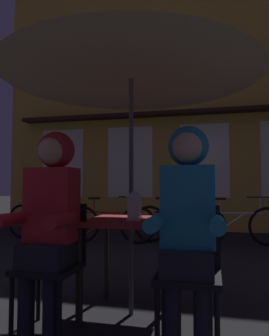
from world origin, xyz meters
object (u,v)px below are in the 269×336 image
bicycle_nearest (43,221)px  person_left_hooded (50,208)px  bicycle_fourth (237,225)px  patio_umbrella (131,57)px  lantern (135,204)px  cafe_table (131,232)px  bicycle_third (177,224)px  person_right_hooded (188,210)px  chair_right (189,265)px  bicycle_second (109,223)px  chair_left (53,258)px

bicycle_nearest → person_left_hooded: bearing=-60.4°
bicycle_fourth → patio_umbrella: bearing=-106.8°
person_left_hooded → lantern: bearing=32.0°
lantern → bicycle_nearest: bearing=128.2°
cafe_table → bicycle_fourth: 3.54m
bicycle_third → lantern: bearing=-89.2°
person_left_hooded → person_right_hooded: size_ratio=1.00×
cafe_table → bicycle_third: (0.00, 3.27, -0.29)m
chair_right → bicycle_second: size_ratio=0.52×
person_right_hooded → patio_umbrella: bearing=138.4°
chair_left → bicycle_second: chair_left is taller
patio_umbrella → lantern: (0.05, -0.09, -1.20)m
lantern → chair_right: (0.43, -0.27, -0.37)m
lantern → bicycle_fourth: size_ratio=0.14×
patio_umbrella → bicycle_nearest: 4.42m
chair_right → patio_umbrella: bearing=142.5°
chair_right → person_left_hooded: person_left_hooded is taller
chair_right → bicycle_fourth: (0.54, 3.75, -0.14)m
person_right_hooded → bicycle_nearest: 4.73m
cafe_table → bicycle_second: size_ratio=0.44×
patio_umbrella → bicycle_second: bearing=110.9°
lantern → bicycle_second: 3.45m
person_left_hooded → bicycle_third: (0.48, 3.69, -0.50)m
cafe_table → person_right_hooded: (0.48, -0.43, 0.21)m
patio_umbrella → lantern: patio_umbrella is taller
patio_umbrella → chair_right: size_ratio=2.66×
bicycle_second → bicycle_fourth: size_ratio=1.00×
chair_right → bicycle_third: size_ratio=0.53×
person_right_hooded → lantern: bearing=142.3°
bicycle_second → bicycle_fourth: bearing=7.4°
person_left_hooded → bicycle_fourth: 4.12m
person_right_hooded → bicycle_third: size_ratio=0.85×
chair_right → bicycle_nearest: size_ratio=0.52×
lantern → bicycle_third: size_ratio=0.14×
person_left_hooded → person_right_hooded: bearing=0.0°
lantern → bicycle_nearest: 4.21m
bicycle_third → bicycle_second: bearing=-171.7°
person_right_hooded → bicycle_second: 3.92m
chair_left → bicycle_fourth: size_ratio=0.52×
bicycle_second → bicycle_third: bearing=8.3°
bicycle_nearest → bicycle_second: 1.36m
bicycle_third → bicycle_fourth: (1.02, 0.11, 0.00)m
person_right_hooded → bicycle_nearest: (-3.02, 3.61, -0.50)m
patio_umbrella → chair_left: 1.68m
bicycle_third → bicycle_nearest: bearing=-178.3°
cafe_table → lantern: lantern is taller
lantern → bicycle_third: 3.40m
lantern → person_left_hooded: bearing=-148.0°
bicycle_third → bicycle_fourth: size_ratio=0.99×
cafe_table → bicycle_third: 3.28m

